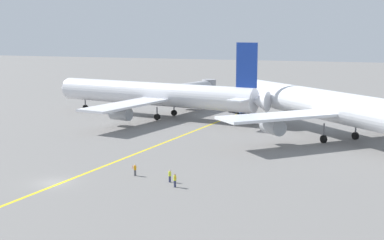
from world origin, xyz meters
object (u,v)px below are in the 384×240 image
(ground_crew_marshaller_foreground, at_px, (135,170))
(jet_bridge, at_px, (198,88))
(airliner_at_gate_left, at_px, (155,94))
(ground_crew_wing_walker_right, at_px, (175,180))
(pushback_tug, at_px, (238,108))
(airliner_being_pushed, at_px, (330,106))
(ground_crew_ramp_agent_by_cones, at_px, (170,176))

(ground_crew_marshaller_foreground, relative_size, jet_bridge, 0.09)
(airliner_at_gate_left, bearing_deg, ground_crew_wing_walker_right, -61.87)
(airliner_at_gate_left, height_order, ground_crew_marshaller_foreground, airliner_at_gate_left)
(airliner_at_gate_left, distance_m, pushback_tug, 20.00)
(ground_crew_marshaller_foreground, bearing_deg, airliner_being_pushed, 60.08)
(ground_crew_ramp_agent_by_cones, distance_m, jet_bridge, 76.45)
(airliner_being_pushed, xyz_separation_m, ground_crew_marshaller_foreground, (-19.94, -34.65, -4.83))
(airliner_at_gate_left, distance_m, ground_crew_marshaller_foreground, 49.07)
(ground_crew_ramp_agent_by_cones, distance_m, ground_crew_wing_walker_right, 2.27)
(airliner_at_gate_left, xyz_separation_m, ground_crew_wing_walker_right, (25.64, -47.96, -4.10))
(airliner_at_gate_left, xyz_separation_m, airliner_being_pushed, (38.74, -10.48, 0.67))
(ground_crew_ramp_agent_by_cones, bearing_deg, pushback_tug, 98.47)
(ground_crew_wing_walker_right, bearing_deg, ground_crew_marshaller_foreground, 157.59)
(ground_crew_marshaller_foreground, bearing_deg, ground_crew_wing_walker_right, -22.41)
(airliner_at_gate_left, relative_size, pushback_tug, 7.05)
(ground_crew_ramp_agent_by_cones, bearing_deg, airliner_at_gate_left, 117.63)
(airliner_being_pushed, height_order, ground_crew_wing_walker_right, airliner_being_pushed)
(pushback_tug, xyz_separation_m, ground_crew_ramp_agent_by_cones, (8.68, -58.28, -0.45))
(airliner_being_pushed, distance_m, ground_crew_marshaller_foreground, 40.27)
(airliner_at_gate_left, xyz_separation_m, ground_crew_ramp_agent_by_cones, (24.19, -46.21, -4.16))
(pushback_tug, height_order, ground_crew_ramp_agent_by_cones, pushback_tug)
(airliner_being_pushed, relative_size, ground_crew_ramp_agent_by_cones, 28.08)
(airliner_being_pushed, bearing_deg, ground_crew_marshaller_foreground, -119.92)
(ground_crew_ramp_agent_by_cones, bearing_deg, airliner_being_pushed, 67.84)
(airliner_at_gate_left, relative_size, jet_bridge, 3.17)
(airliner_at_gate_left, distance_m, airliner_being_pushed, 40.14)
(airliner_being_pushed, xyz_separation_m, ground_crew_wing_walker_right, (-13.10, -37.47, -4.77))
(ground_crew_ramp_agent_by_cones, bearing_deg, jet_bridge, 108.47)
(airliner_being_pushed, height_order, ground_crew_ramp_agent_by_cones, airliner_being_pushed)
(airliner_at_gate_left, bearing_deg, jet_bridge, 90.03)
(pushback_tug, height_order, ground_crew_marshaller_foreground, pushback_tug)
(ground_crew_marshaller_foreground, bearing_deg, ground_crew_ramp_agent_by_cones, -11.27)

